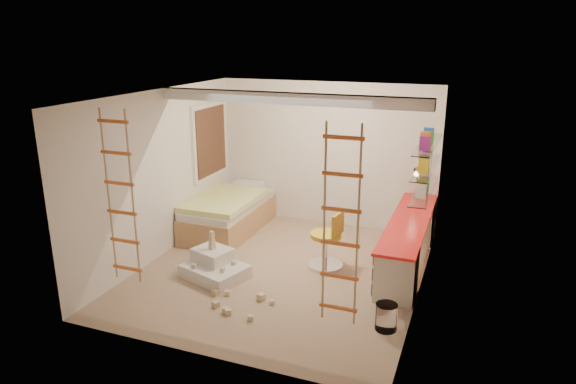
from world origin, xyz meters
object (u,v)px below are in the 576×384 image
at_px(swivel_chair, 327,247).
at_px(play_platform, 215,267).
at_px(desk, 408,241).
at_px(bed, 229,213).

height_order(swivel_chair, play_platform, swivel_chair).
height_order(desk, bed, desk).
distance_m(desk, play_platform, 2.91).
bearing_deg(desk, play_platform, -152.20).
height_order(desk, play_platform, desk).
relative_size(bed, swivel_chair, 2.23).
bearing_deg(desk, bed, 173.51).
height_order(bed, play_platform, bed).
relative_size(desk, play_platform, 2.76).
xyz_separation_m(bed, swivel_chair, (2.08, -0.86, 0.00)).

